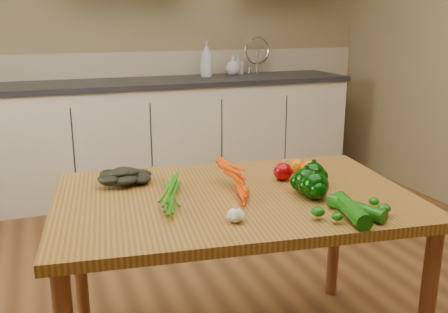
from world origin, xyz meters
name	(u,v)px	position (x,y,z in m)	size (l,w,h in m)	color
room	(256,48)	(0.00, 0.17, 1.25)	(4.04, 5.04, 2.64)	brown
counter_run	(179,133)	(0.21, 2.19, 0.46)	(2.84, 0.64, 1.14)	beige
table	(234,214)	(-0.17, -0.03, 0.64)	(1.43, 1.02, 0.72)	#9E6D2E
soap_bottle_a	(207,59)	(0.48, 2.27, 1.04)	(0.11, 0.11, 0.29)	silver
soap_bottle_b	(238,64)	(0.80, 2.36, 0.98)	(0.08, 0.08, 0.17)	silver
soap_bottle_c	(233,65)	(0.74, 2.32, 0.98)	(0.13, 0.13, 0.17)	silver
carrot_bunch	(216,186)	(-0.23, 0.00, 0.75)	(0.25, 0.19, 0.07)	#EC4505
leafy_greens	(124,172)	(-0.54, 0.25, 0.76)	(0.19, 0.17, 0.10)	black
garlic_bulb	(236,215)	(-0.26, -0.28, 0.74)	(0.06, 0.06, 0.05)	white
pepper_a	(306,181)	(0.09, -0.11, 0.76)	(0.10, 0.10, 0.10)	black
pepper_b	(313,174)	(0.16, -0.04, 0.76)	(0.09, 0.09, 0.09)	black
pepper_c	(315,186)	(0.09, -0.18, 0.77)	(0.10, 0.10, 0.10)	black
tomato_a	(283,172)	(0.08, 0.06, 0.75)	(0.08, 0.08, 0.07)	#920207
tomato_b	(298,166)	(0.19, 0.13, 0.75)	(0.07, 0.07, 0.06)	#D86305
tomato_c	(310,168)	(0.21, 0.07, 0.75)	(0.08, 0.08, 0.07)	#D86305
zucchini_a	(356,208)	(0.14, -0.37, 0.74)	(0.05, 0.05, 0.21)	#0C4E08
zucchini_b	(351,210)	(0.11, -0.38, 0.74)	(0.06, 0.06, 0.23)	#0C4E08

